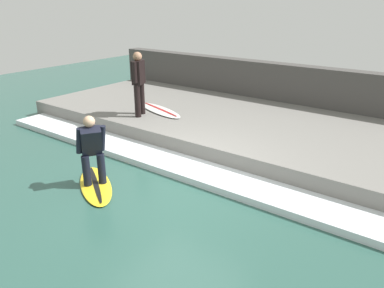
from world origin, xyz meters
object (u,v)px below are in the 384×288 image
surfer_waiting_near (139,80)px  surfboard_riding (96,185)px  surfer_riding (92,147)px  surfboard_waiting_near (160,110)px

surfer_waiting_near → surfboard_riding: bearing=-151.8°
surfboard_riding → surfer_waiting_near: 3.57m
surfer_riding → surfboard_waiting_near: bearing=21.4°
surfer_riding → surfer_waiting_near: size_ratio=0.82×
surfer_riding → surfboard_waiting_near: (3.51, 1.38, -0.32)m
surfboard_waiting_near → surfer_riding: bearing=-158.6°
surfer_riding → surfboard_waiting_near: 3.79m
surfboard_riding → surfer_riding: surfer_riding is taller
surfer_waiting_near → surfboard_waiting_near: surfer_waiting_near is taller
surfboard_riding → surfer_waiting_near: (2.90, 1.55, 1.39)m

